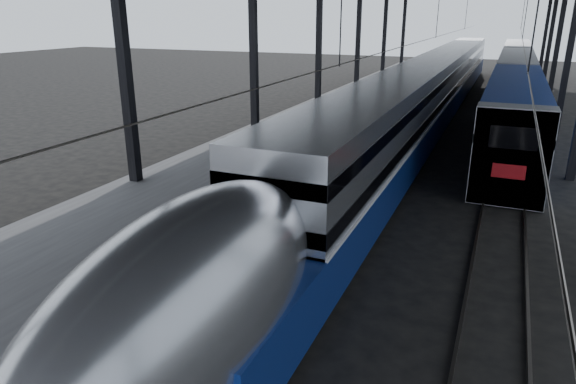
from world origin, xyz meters
The scene contains 7 objects.
ground centered at (0.00, 0.00, 0.00)m, with size 160.00×160.00×0.00m, color black.
platform centered at (-3.50, 20.00, 0.50)m, with size 6.00×80.00×1.00m, color #4C4C4F.
yellow_strip centered at (-0.70, 20.00, 1.00)m, with size 0.30×80.00×0.01m, color gold.
rails centered at (4.50, 20.00, 0.08)m, with size 6.52×80.00×0.16m.
tgv_train centered at (2.00, 24.44, 1.94)m, with size 2.90×65.20×4.16m.
second_train centered at (7.00, 37.24, 1.90)m, with size 2.72×56.05×3.75m.
child centered at (-1.25, -1.50, 1.46)m, with size 0.34×0.22×0.92m, color #542A1C.
Camera 1 is at (6.58, -9.61, 6.91)m, focal length 32.00 mm.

